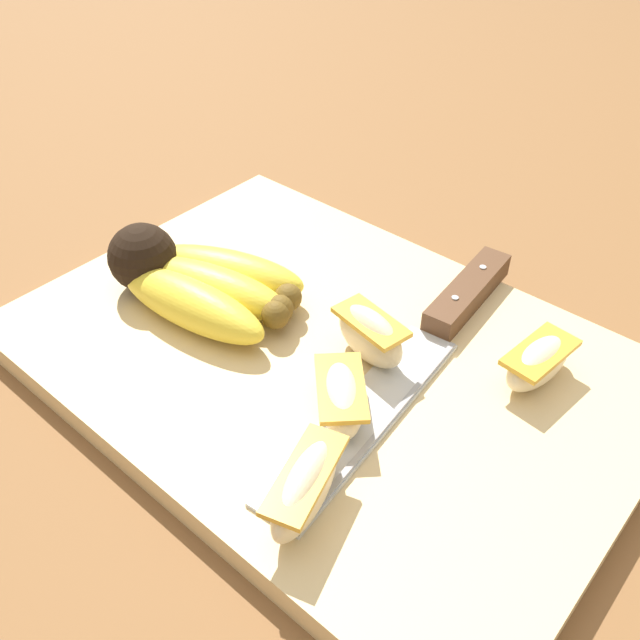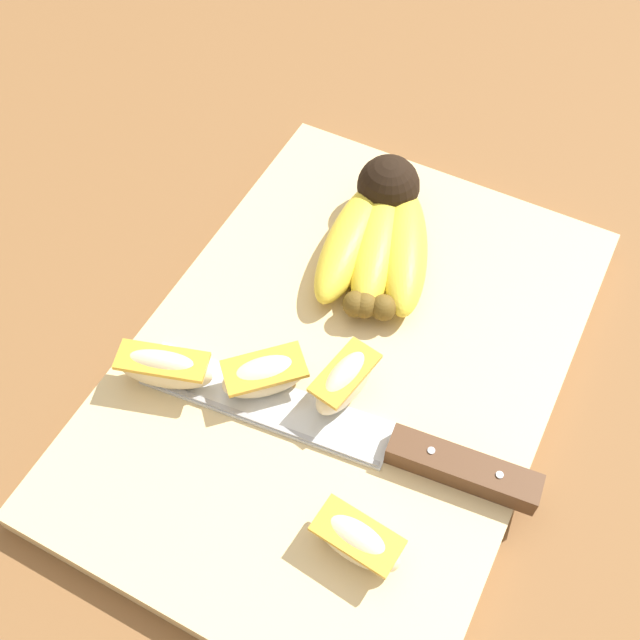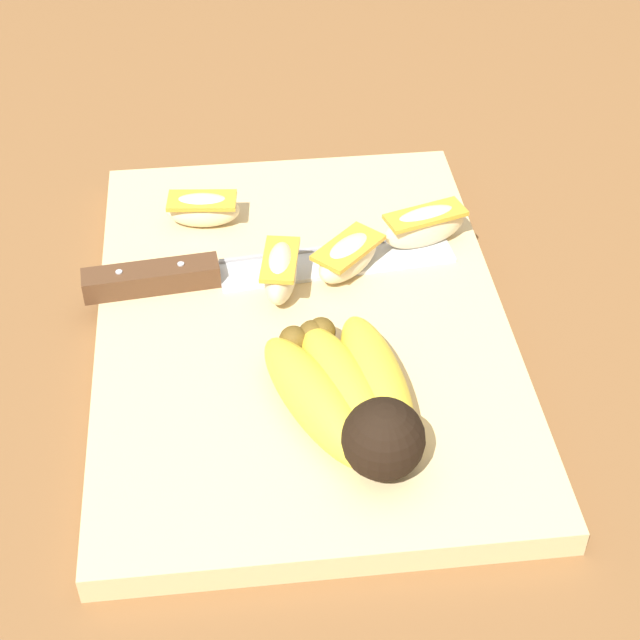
# 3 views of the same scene
# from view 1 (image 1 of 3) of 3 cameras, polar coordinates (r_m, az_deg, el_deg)

# --- Properties ---
(ground_plane) EXTENTS (6.00, 6.00, 0.00)m
(ground_plane) POSITION_cam_1_polar(r_m,az_deg,el_deg) (0.49, -2.00, -3.78)
(ground_plane) COLOR brown
(cutting_board) EXTENTS (0.42, 0.29, 0.02)m
(cutting_board) POSITION_cam_1_polar(r_m,az_deg,el_deg) (0.47, 0.40, -3.30)
(cutting_board) COLOR #DBBC84
(cutting_board) RESTS_ON ground_plane
(banana_bunch) EXTENTS (0.15, 0.11, 0.05)m
(banana_bunch) POSITION_cam_1_polar(r_m,az_deg,el_deg) (0.50, -10.23, 3.16)
(banana_bunch) COLOR black
(banana_bunch) RESTS_ON cutting_board
(chefs_knife) EXTENTS (0.06, 0.28, 0.02)m
(chefs_knife) POSITION_cam_1_polar(r_m,az_deg,el_deg) (0.48, 9.59, -0.88)
(chefs_knife) COLOR silver
(chefs_knife) RESTS_ON cutting_board
(apple_wedge_near) EXTENTS (0.04, 0.07, 0.03)m
(apple_wedge_near) POSITION_cam_1_polar(r_m,az_deg,el_deg) (0.37, -1.20, -13.61)
(apple_wedge_near) COLOR beige
(apple_wedge_near) RESTS_ON cutting_board
(apple_wedge_middle) EXTENTS (0.06, 0.03, 0.04)m
(apple_wedge_middle) POSITION_cam_1_polar(r_m,az_deg,el_deg) (0.45, 4.17, -1.25)
(apple_wedge_middle) COLOR beige
(apple_wedge_middle) RESTS_ON cutting_board
(apple_wedge_far) EXTENTS (0.03, 0.06, 0.03)m
(apple_wedge_far) POSITION_cam_1_polar(r_m,az_deg,el_deg) (0.46, 17.61, -3.31)
(apple_wedge_far) COLOR beige
(apple_wedge_far) RESTS_ON cutting_board
(apple_wedge_extra) EXTENTS (0.06, 0.06, 0.03)m
(apple_wedge_extra) POSITION_cam_1_polar(r_m,az_deg,el_deg) (0.41, 1.73, -6.41)
(apple_wedge_extra) COLOR beige
(apple_wedge_extra) RESTS_ON cutting_board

